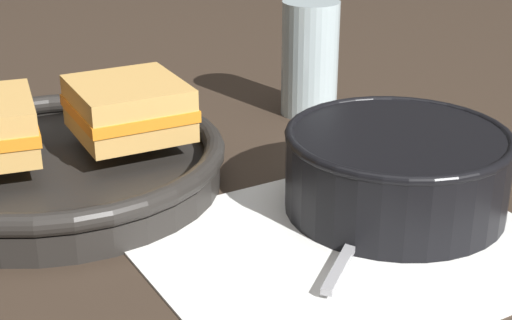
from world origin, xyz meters
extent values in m
plane|color=#382B21|center=(0.00, 0.00, 0.00)|extent=(4.00, 4.00, 0.00)
cube|color=white|center=(0.00, -0.06, 0.00)|extent=(0.33, 0.30, 0.00)
cylinder|color=black|center=(0.07, -0.04, 0.03)|extent=(0.18, 0.18, 0.07)
cylinder|color=#DB5B1E|center=(0.07, -0.04, 0.05)|extent=(0.16, 0.16, 0.01)
torus|color=black|center=(0.07, -0.04, 0.07)|extent=(0.18, 0.18, 0.01)
cube|color=#9E9EA3|center=(-0.02, -0.08, 0.01)|extent=(0.10, 0.06, 0.01)
ellipsoid|color=#9E9EA3|center=(0.05, -0.04, 0.01)|extent=(0.06, 0.05, 0.01)
cylinder|color=black|center=(-0.11, 0.17, 0.01)|extent=(0.28, 0.28, 0.02)
torus|color=black|center=(-0.11, 0.17, 0.03)|extent=(0.29, 0.29, 0.02)
cube|color=tan|center=(-0.05, 0.15, 0.05)|extent=(0.11, 0.12, 0.02)
cube|color=orange|center=(-0.05, 0.15, 0.07)|extent=(0.11, 0.12, 0.01)
cube|color=tan|center=(-0.05, 0.15, 0.08)|extent=(0.11, 0.12, 0.02)
cylinder|color=silver|center=(0.19, 0.18, 0.06)|extent=(0.06, 0.06, 0.12)
camera|label=1|loc=(-0.38, -0.41, 0.29)|focal=55.00mm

